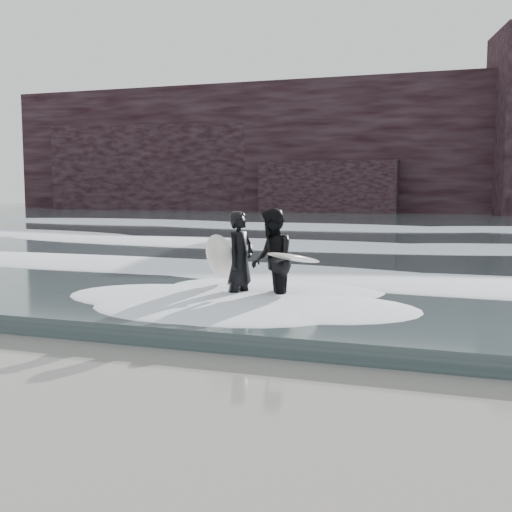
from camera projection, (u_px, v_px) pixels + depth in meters
The scene contains 8 objects.
ground at pixel (178, 451), 5.44m from camera, with size 120.00×120.00×0.00m, color #815E48.
sea at pixel (429, 227), 32.66m from camera, with size 90.00×52.00×0.30m, color #334243.
headland at pixel (448, 149), 48.09m from camera, with size 70.00×9.00×10.00m, color black.
foam_near at pixel (362, 271), 13.85m from camera, with size 60.00×3.20×0.20m, color white.
foam_mid at pixel (400, 243), 20.42m from camera, with size 60.00×4.00×0.24m, color white.
foam_far at pixel (423, 225), 28.87m from camera, with size 60.00×4.80×0.30m, color white.
surfer_left at pixel (237, 261), 11.48m from camera, with size 1.19×1.77×1.79m.
surfer_right at pixel (274, 261), 11.25m from camera, with size 1.31×1.98×1.85m.
Camera 1 is at (2.34, -4.72, 2.24)m, focal length 45.00 mm.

